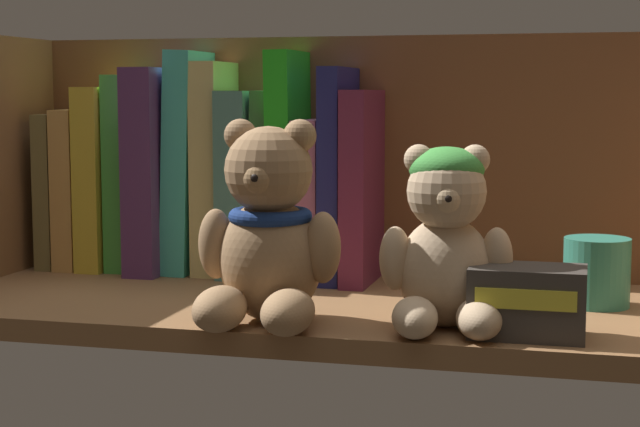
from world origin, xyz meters
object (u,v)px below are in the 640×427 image
book_1 (83,188)px  small_product_box (527,301)px  book_0 (63,190)px  pillar_candle (597,272)px  book_8 (271,183)px  book_7 (246,183)px  book_9 (293,165)px  book_6 (217,168)px  book_3 (132,172)px  book_4 (161,170)px  book_2 (106,178)px  teddy_bear_smaller (446,242)px  book_10 (319,198)px  teddy_bear_larger (268,237)px  book_5 (190,162)px  book_11 (343,174)px  book_12 (367,185)px

book_1 → small_product_box: size_ratio=1.93×
book_0 → pillar_candle: (57.60, -8.70, -5.31)cm
book_8 → pillar_candle: bearing=-14.6°
book_7 → book_9: 5.51cm
book_6 → book_3: bearing=180.0°
book_1 → book_4: 9.68cm
book_2 → pillar_candle: size_ratio=3.19×
book_6 → book_8: book_6 is taller
book_3 → teddy_bear_smaller: book_3 is taller
book_4 → book_10: bearing=0.0°
book_2 → teddy_bear_larger: (25.73, -22.72, -2.63)cm
book_7 → book_8: size_ratio=1.00×
book_8 → book_5: bearing=180.0°
book_0 → book_11: bearing=0.0°
book_4 → book_11: size_ratio=1.00×
book_10 → teddy_bear_smaller: bearing=-52.5°
book_0 → book_5: 15.60cm
book_1 → book_9: 24.40cm
teddy_bear_smaller → pillar_candle: size_ratio=2.42×
book_5 → book_7: book_5 is taller
book_4 → small_product_box: 46.89cm
book_7 → pillar_candle: size_ratio=3.13×
book_1 → pillar_candle: (55.15, -8.70, -5.57)cm
book_1 → book_12: book_12 is taller
book_3 → teddy_bear_larger: size_ratio=1.24×
teddy_bear_smaller → pillar_candle: teddy_bear_smaller is taller
teddy_bear_larger → book_11: bearing=87.5°
book_11 → pillar_candle: (25.54, -8.70, -7.74)cm
book_7 → book_2: bearing=180.0°
book_10 → teddy_bear_larger: teddy_bear_larger is taller
book_11 → book_4: bearing=180.0°
book_0 → book_1: 2.47cm
book_3 → book_12: 26.15cm
book_7 → book_11: size_ratio=0.89×
book_5 → book_9: book_5 is taller
book_4 → book_10: size_ratio=1.33×
teddy_bear_smaller → small_product_box: bearing=-10.4°
book_4 → book_8: bearing=0.0°
book_4 → teddy_bear_smaller: book_4 is taller
book_3 → book_6: size_ratio=0.94×
book_10 → small_product_box: 32.40cm
book_8 → book_6: bearing=180.0°
book_11 → book_6: bearing=180.0°
book_3 → pillar_candle: bearing=-10.0°
book_0 → book_12: (34.59, 0.00, 1.30)cm
small_product_box → book_6: bearing=146.7°
book_2 → teddy_bear_smaller: (40.33, -21.11, -2.77)cm
book_12 → teddy_bear_larger: book_12 is taller
book_9 → book_10: book_9 is taller
book_2 → book_8: book_2 is taller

